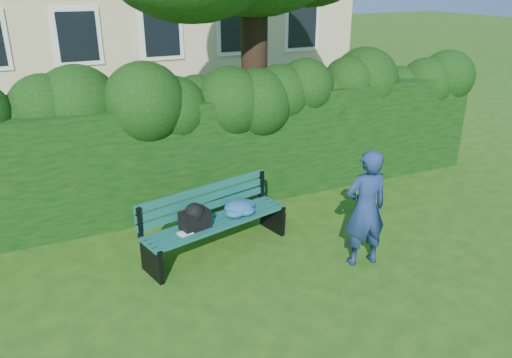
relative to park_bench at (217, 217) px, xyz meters
name	(u,v)px	position (x,y,z in m)	size (l,w,h in m)	color
ground	(274,259)	(0.60, -0.57, -0.50)	(80.00, 80.00, 0.00)	#234D15
hedge	(216,149)	(0.60, 1.63, 0.40)	(10.00, 1.00, 1.80)	black
park_bench	(217,217)	(0.00, 0.00, 0.00)	(2.17, 1.05, 0.89)	#0F4F3F
man_reading	(366,209)	(1.62, -1.13, 0.29)	(0.58, 0.38, 1.59)	navy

